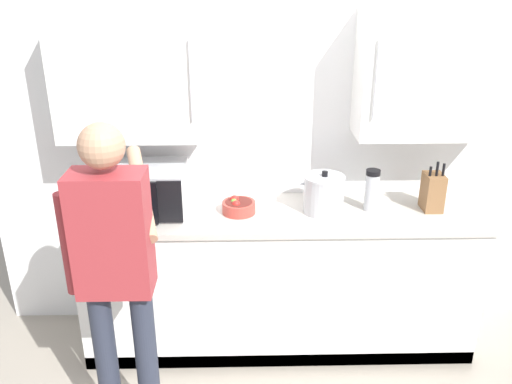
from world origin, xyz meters
name	(u,v)px	position (x,y,z in m)	size (l,w,h in m)	color
back_wall_tiled	(279,125)	(0.00, 1.04, 1.41)	(3.73, 0.44, 2.53)	white
counter_unit	(279,278)	(0.00, 0.76, 0.47)	(2.46, 0.60, 0.94)	white
microwave_oven	(141,189)	(-0.84, 0.79, 1.08)	(0.49, 0.43, 0.28)	#B7BABF
thermos_flask	(372,190)	(0.55, 0.77, 1.07)	(0.09, 0.09, 0.26)	#B7BABF
fruit_bowl	(238,206)	(-0.26, 0.75, 0.98)	(0.20, 0.20, 0.10)	#AD3D33
knife_block	(433,192)	(0.92, 0.77, 1.06)	(0.11, 0.15, 0.31)	brown
stock_pot	(324,194)	(0.26, 0.75, 1.06)	(0.34, 0.25, 0.26)	#B7BABF
person_figure	(116,266)	(-0.82, -0.02, 1.03)	(0.44, 0.62, 1.71)	#282D3D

